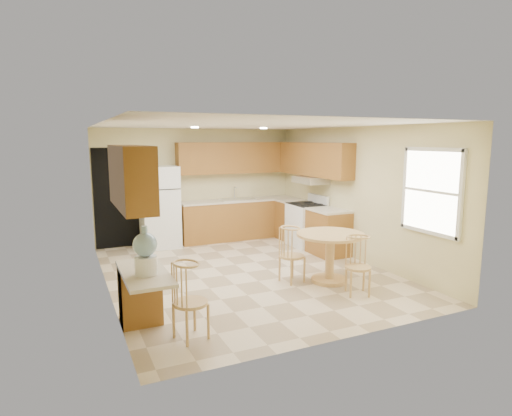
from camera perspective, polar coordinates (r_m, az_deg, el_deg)
name	(u,v)px	position (r m, az deg, el deg)	size (l,w,h in m)	color
floor	(246,272)	(7.45, -1.33, -8.57)	(5.50, 5.50, 0.00)	beige
ceiling	(246,125)	(7.10, -1.41, 11.03)	(4.50, 5.50, 0.02)	white
wall_back	(198,185)	(9.74, -7.78, 3.07)	(4.50, 0.02, 2.50)	beige
wall_front	(344,233)	(4.81, 11.71, -3.26)	(4.50, 0.02, 2.50)	beige
wall_left	(104,210)	(6.62, -19.55, -0.21)	(0.02, 5.50, 2.50)	beige
wall_right	(355,194)	(8.31, 13.04, 1.88)	(0.02, 5.50, 2.50)	beige
doorway	(117,198)	(9.40, -17.99, 1.25)	(0.90, 0.02, 2.10)	black
base_cab_back	(239,220)	(9.87, -2.30, -1.56)	(2.75, 0.60, 0.87)	#946025
counter_back	(239,200)	(9.79, -2.32, 1.05)	(2.75, 0.63, 0.04)	beige
base_cab_right_a	(292,220)	(9.80, 4.86, -1.66)	(0.60, 0.59, 0.87)	#946025
counter_right_a	(293,201)	(9.73, 4.89, 0.97)	(0.63, 0.59, 0.04)	beige
base_cab_right_b	(328,233)	(8.59, 9.63, -3.30)	(0.60, 0.80, 0.87)	#946025
counter_right_b	(329,210)	(8.51, 9.71, -0.30)	(0.63, 0.80, 0.04)	beige
upper_cab_back	(236,158)	(9.83, -2.65, 6.70)	(2.75, 0.33, 0.70)	#946025
upper_cab_right	(314,159)	(9.15, 7.71, 6.45)	(0.33, 2.42, 0.70)	#946025
upper_cab_left	(131,177)	(4.99, -16.34, 3.99)	(0.33, 1.40, 0.70)	#946025
sink	(238,199)	(9.78, -2.45, 1.17)	(0.78, 0.44, 0.01)	silver
range_hood	(311,180)	(9.11, 7.30, 3.74)	(0.50, 0.76, 0.14)	silver
desk_pedestal	(140,295)	(5.60, -15.20, -11.10)	(0.48, 0.42, 0.72)	#946025
desk_top	(144,273)	(5.12, -14.66, -8.40)	(0.50, 1.20, 0.04)	beige
window	(432,191)	(6.91, 22.36, 2.08)	(0.06, 1.12, 1.30)	white
can_light_a	(195,127)	(8.06, -8.17, 10.61)	(0.14, 0.14, 0.02)	white
can_light_b	(263,128)	(8.56, 1.00, 10.60)	(0.14, 0.14, 0.02)	white
refrigerator	(159,207)	(9.22, -12.75, 0.13)	(0.76, 0.74, 1.72)	white
stove	(307,224)	(9.21, 6.79, -2.17)	(0.65, 0.76, 1.09)	white
dining_table	(330,250)	(6.94, 9.84, -5.56)	(1.07, 1.07, 0.80)	tan
chair_table_a	(295,250)	(6.79, 5.20, -5.61)	(0.39, 0.51, 0.89)	tan
chair_table_b	(362,261)	(6.40, 13.94, -6.90)	(0.38, 0.42, 0.86)	tan
chair_desk	(192,295)	(4.91, -8.48, -11.42)	(0.40, 0.51, 0.90)	tan
water_crock	(145,253)	(4.92, -14.54, -5.81)	(0.27, 0.27, 0.55)	white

